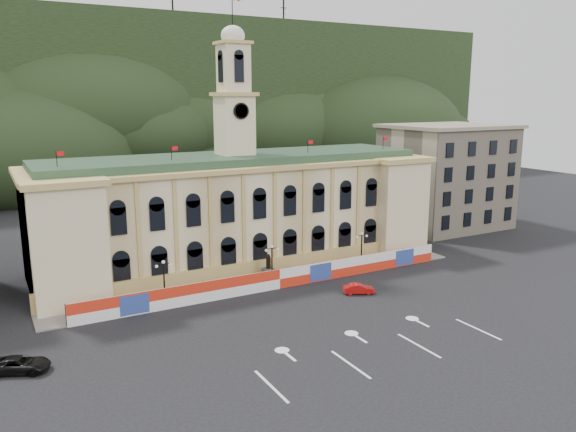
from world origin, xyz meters
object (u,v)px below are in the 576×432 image
black_suv (20,365)px  red_sedan (359,289)px  statue (269,273)px  lamp_center (272,261)px

black_suv → red_sedan: bearing=-62.6°
statue → black_suv: bearing=-159.4°
lamp_center → red_sedan: lamp_center is taller
red_sedan → black_suv: 37.60m
statue → lamp_center: 2.14m
statue → red_sedan: statue is taller
lamp_center → red_sedan: bearing=-47.8°
red_sedan → black_suv: size_ratio=0.71×
lamp_center → red_sedan: 11.51m
lamp_center → red_sedan: size_ratio=1.29×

